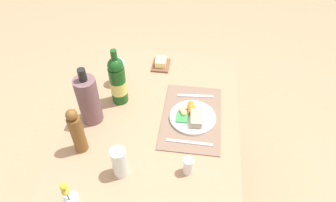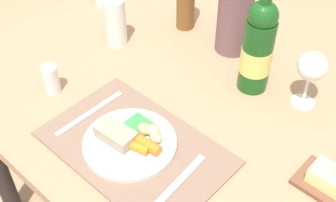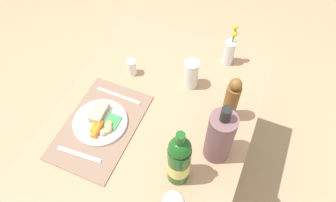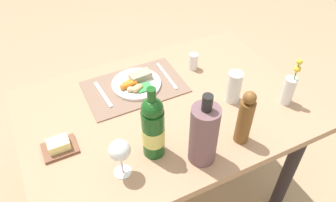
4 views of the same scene
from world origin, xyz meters
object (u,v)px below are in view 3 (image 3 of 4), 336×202
Objects in this scene: dinner_plate at (101,121)px; knife at (79,154)px; dining_table at (148,140)px; wine_bottle at (179,161)px; pepper_mill at (231,100)px; flower_vase at (230,50)px; salt_shaker at (132,67)px; water_tumbler at (191,76)px; cooler_bottle at (220,137)px; fork at (119,96)px.

knife is (0.16, -0.01, -0.01)m from dinner_plate.
dining_table is 0.34m from wine_bottle.
wine_bottle is 0.34m from pepper_mill.
wine_bottle is at bearing 54.39° from dining_table.
dinner_plate is at bearing -35.39° from flower_vase.
salt_shaker reaches higher than dining_table.
knife is 0.58m from water_tumbler.
knife is 2.29× the size of salt_shaker.
salt_shaker reaches higher than knife.
pepper_mill reaches higher than dinner_plate.
dinner_plate is at bearing -82.83° from cooler_bottle.
cooler_bottle is (0.49, 0.10, 0.05)m from flower_vase.
dinner_plate is 1.00× the size of flower_vase.
salt_shaker is 0.34× the size of pepper_mill.
wine_bottle is (-0.07, 0.39, 0.12)m from knife.
salt_shaker reaches higher than dinner_plate.
fork is at bearing -79.34° from pepper_mill.
pepper_mill is at bearing 117.01° from dinner_plate.
wine_bottle is (0.14, 0.20, 0.23)m from dining_table.
fork is 0.34m from water_tumbler.
dinner_plate is 0.55m from pepper_mill.
wine_bottle reaches higher than knife.
dinner_plate is 0.15m from fork.
flower_vase is 2.76× the size of salt_shaker.
cooler_bottle is (-0.22, 0.49, 0.12)m from knife.
dinner_plate is 1.06× the size of fork.
cooler_bottle reaches higher than dining_table.
knife reaches higher than dining_table.
knife is 0.55m from cooler_bottle.
water_tumbler is (-0.43, -0.11, -0.07)m from wine_bottle.
salt_shaker is 0.56m from wine_bottle.
knife is (0.32, -0.01, 0.00)m from fork.
water_tumbler is at bearing -142.91° from cooler_bottle.
salt_shaker is at bearing -142.33° from dining_table.
cooler_bottle is at bearing 79.68° from fork.
water_tumbler is 0.36m from cooler_bottle.
dining_table is at bearing 133.69° from knife.
water_tumbler is at bearing 146.68° from knife.
salt_shaker is at bearing -58.18° from flower_vase.
water_tumbler is (0.20, -0.12, -0.02)m from flower_vase.
dinner_plate reaches higher than dining_table.
cooler_bottle is (-0.06, 0.49, 0.11)m from dinner_plate.
wine_bottle reaches higher than water_tumbler.
water_tumbler reaches higher than fork.
cooler_bottle is at bearing 109.85° from knife.
wine_bottle is at bearing -34.72° from cooler_bottle.
flower_vase is at bearing 157.74° from dining_table.
cooler_bottle reaches higher than dinner_plate.
wine_bottle is (0.24, 0.38, 0.12)m from fork.
flower_vase reaches higher than water_tumbler.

